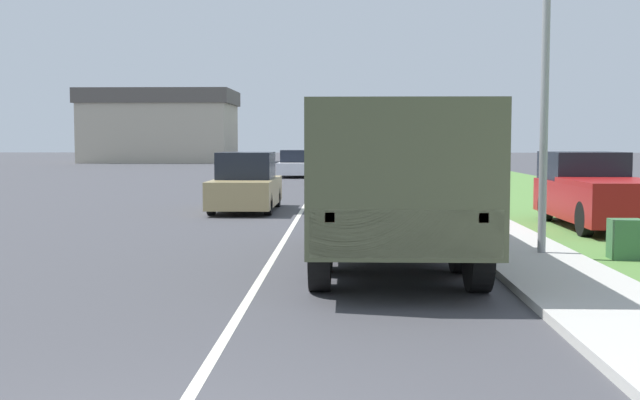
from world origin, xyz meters
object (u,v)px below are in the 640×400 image
military_truck (390,174)px  car_nearest_ahead (246,185)px  car_third_ahead (295,165)px  car_second_ahead (348,170)px  pickup_truck (597,192)px

military_truck → car_nearest_ahead: size_ratio=1.70×
military_truck → car_third_ahead: military_truck is taller
military_truck → car_second_ahead: military_truck is taller
car_third_ahead → pickup_truck: pickup_truck is taller
car_nearest_ahead → pickup_truck: pickup_truck is taller
car_nearest_ahead → car_third_ahead: bearing=89.7°
car_nearest_ahead → car_third_ahead: car_nearest_ahead is taller
military_truck → car_third_ahead: (-3.56, 32.00, -0.85)m
car_nearest_ahead → car_second_ahead: 14.25m
car_third_ahead → pickup_truck: 27.53m
car_nearest_ahead → pickup_truck: 9.94m
military_truck → pickup_truck: size_ratio=1.48×
military_truck → car_third_ahead: size_ratio=1.81×
car_second_ahead → pickup_truck: size_ratio=0.92×
car_nearest_ahead → pickup_truck: (8.97, -4.30, 0.08)m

